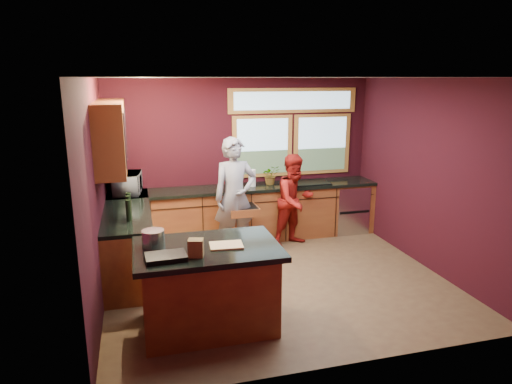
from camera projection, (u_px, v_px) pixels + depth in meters
name	position (u px, v px, depth m)	size (l,w,h in m)	color
floor	(277.00, 280.00, 6.27)	(4.50, 4.50, 0.00)	brown
room_shell	(228.00, 148.00, 5.98)	(4.52, 4.02, 2.71)	black
back_counter	(258.00, 212.00, 7.79)	(4.50, 0.64, 0.93)	maroon
left_counter	(128.00, 240.00, 6.46)	(0.64, 2.30, 0.93)	maroon
island	(208.00, 286.00, 4.99)	(1.55, 1.05, 0.95)	maroon
person_grey	(235.00, 197.00, 6.99)	(0.67, 0.44, 1.84)	slate
person_red	(295.00, 200.00, 7.43)	(0.74, 0.57, 1.52)	maroon
microwave	(128.00, 183.00, 7.11)	(0.59, 0.40, 0.33)	#999999
potted_plant	(271.00, 175.00, 7.75)	(0.29, 0.26, 0.33)	#999999
paper_towel	(252.00, 178.00, 7.62)	(0.12, 0.12, 0.28)	silver
cutting_board	(226.00, 245.00, 4.87)	(0.35, 0.25, 0.02)	tan
stock_pot	(153.00, 238.00, 4.85)	(0.24, 0.24, 0.18)	#B1B1B6
paper_bag	(196.00, 248.00, 4.58)	(0.15, 0.12, 0.18)	brown
black_tray	(166.00, 257.00, 4.52)	(0.40, 0.28, 0.05)	black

